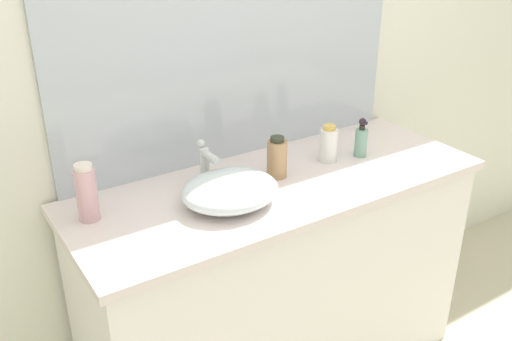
% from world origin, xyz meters
% --- Properties ---
extents(bathroom_wall_rear, '(6.00, 0.06, 2.60)m').
position_xyz_m(bathroom_wall_rear, '(0.00, 0.73, 1.30)').
color(bathroom_wall_rear, silver).
rests_on(bathroom_wall_rear, ground).
extents(vanity_counter, '(1.50, 0.56, 0.87)m').
position_xyz_m(vanity_counter, '(-0.01, 0.41, 0.44)').
color(vanity_counter, white).
rests_on(vanity_counter, ground).
extents(wall_mirror_panel, '(1.39, 0.01, 1.06)m').
position_xyz_m(wall_mirror_panel, '(-0.01, 0.69, 1.40)').
color(wall_mirror_panel, '#B2BCC6').
rests_on(wall_mirror_panel, vanity_counter).
extents(sink_basin, '(0.32, 0.28, 0.09)m').
position_xyz_m(sink_basin, '(-0.24, 0.37, 0.92)').
color(sink_basin, silver).
rests_on(sink_basin, vanity_counter).
extents(faucet, '(0.03, 0.13, 0.16)m').
position_xyz_m(faucet, '(-0.24, 0.52, 0.96)').
color(faucet, silver).
rests_on(faucet, vanity_counter).
extents(soap_dispenser, '(0.05, 0.05, 0.15)m').
position_xyz_m(soap_dispenser, '(0.37, 0.42, 0.93)').
color(soap_dispenser, gray).
rests_on(soap_dispenser, vanity_counter).
extents(lotion_bottle, '(0.07, 0.07, 0.14)m').
position_xyz_m(lotion_bottle, '(0.24, 0.45, 0.94)').
color(lotion_bottle, silver).
rests_on(lotion_bottle, vanity_counter).
extents(perfume_bottle, '(0.07, 0.07, 0.15)m').
position_xyz_m(perfume_bottle, '(0.00, 0.45, 0.94)').
color(perfume_bottle, '#A98155').
rests_on(perfume_bottle, vanity_counter).
extents(spray_can, '(0.07, 0.07, 0.19)m').
position_xyz_m(spray_can, '(-0.66, 0.52, 0.96)').
color(spray_can, '#D2A2A9').
rests_on(spray_can, vanity_counter).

